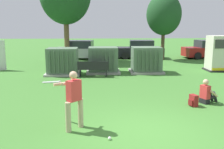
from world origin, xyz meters
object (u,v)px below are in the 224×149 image
at_px(seated_spectator, 207,94).
at_px(parked_car_leftmost, 79,50).
at_px(transformer_west, 63,62).
at_px(parked_car_right_of_center, 207,50).
at_px(transformer_mid_west, 103,60).
at_px(sports_ball, 110,138).
at_px(transformer_mid_east, 146,60).
at_px(parked_car_left_of_center, 140,50).
at_px(batter, 73,97).
at_px(backpack, 193,101).
at_px(generator_enclosure, 219,54).
at_px(park_bench, 93,68).

relative_size(seated_spectator, parked_car_leftmost, 0.22).
height_order(transformer_west, parked_car_leftmost, same).
bearing_deg(parked_car_right_of_center, parked_car_leftmost, -179.86).
bearing_deg(transformer_mid_west, sports_ball, -90.21).
bearing_deg(transformer_mid_east, transformer_mid_west, 178.68).
relative_size(sports_ball, parked_car_left_of_center, 0.02).
relative_size(transformer_west, parked_car_right_of_center, 0.48).
height_order(transformer_west, batter, batter).
bearing_deg(seated_spectator, parked_car_left_of_center, 91.86).
bearing_deg(backpack, transformer_mid_east, 94.21).
bearing_deg(parked_car_right_of_center, sports_ball, -120.44).
xyz_separation_m(transformer_mid_east, backpack, (0.51, -6.91, -0.57)).
xyz_separation_m(seated_spectator, backpack, (-0.66, -0.37, -0.16)).
height_order(batter, sports_ball, batter).
distance_m(batter, parked_car_leftmost, 15.56).
distance_m(transformer_mid_east, backpack, 6.95).
relative_size(parked_car_left_of_center, parked_car_right_of_center, 0.99).
xyz_separation_m(transformer_mid_east, sports_ball, (-2.78, -9.61, -0.74)).
xyz_separation_m(generator_enclosure, batter, (-8.69, -9.16, -0.16)).
xyz_separation_m(backpack, parked_car_left_of_center, (0.23, 13.83, 0.54)).
bearing_deg(park_bench, transformer_west, 155.25).
bearing_deg(generator_enclosure, seated_spectator, -118.31).
height_order(transformer_west, backpack, transformer_west).
height_order(park_bench, batter, batter).
distance_m(sports_ball, backpack, 4.25).
height_order(park_bench, sports_ball, park_bench).
distance_m(transformer_west, batter, 8.56).
bearing_deg(backpack, generator_enclosure, 58.92).
distance_m(generator_enclosure, park_bench, 8.41).
relative_size(transformer_mid_east, generator_enclosure, 0.91).
bearing_deg(transformer_west, parked_car_left_of_center, 50.77).
xyz_separation_m(park_bench, sports_ball, (0.58, -8.39, -0.49)).
bearing_deg(transformer_west, generator_enclosure, 4.06).
xyz_separation_m(transformer_mid_west, batter, (-1.07, -8.87, 0.19)).
distance_m(parked_car_left_of_center, parked_car_right_of_center, 6.11).
bearing_deg(batter, park_bench, 86.60).
distance_m(transformer_mid_west, transformer_mid_east, 2.74).
bearing_deg(sports_ball, generator_enclosure, 52.44).
bearing_deg(transformer_mid_east, parked_car_right_of_center, 44.64).
bearing_deg(park_bench, parked_car_right_of_center, 38.03).
height_order(generator_enclosure, backpack, generator_enclosure).
relative_size(transformer_mid_east, seated_spectator, 2.18).
relative_size(batter, backpack, 3.95).
xyz_separation_m(generator_enclosure, sports_ball, (-7.66, -9.96, -1.09)).
distance_m(generator_enclosure, parked_car_left_of_center, 7.78).
distance_m(transformer_mid_west, batter, 8.94).
bearing_deg(parked_car_right_of_center, backpack, -114.87).
distance_m(park_bench, parked_car_leftmost, 8.06).
distance_m(transformer_mid_east, batter, 9.60).
xyz_separation_m(transformer_mid_east, parked_car_leftmost, (-4.69, 6.73, -0.04)).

